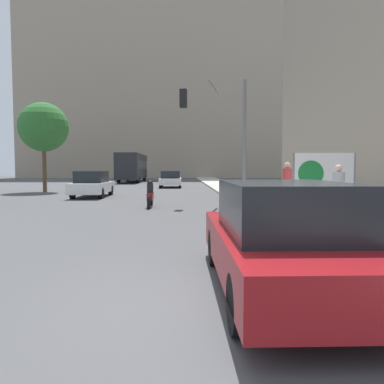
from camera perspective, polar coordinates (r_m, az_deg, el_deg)
The scene contains 14 objects.
ground_plane at distance 4.99m, azimuth 5.43°, elevation -16.61°, with size 160.00×160.00×0.00m, color #4F4F51.
sidewalk_curb at distance 20.12m, azimuth 9.82°, elevation -1.07°, with size 3.07×90.00×0.15m, color #B7B2A8.
building_backdrop_far at distance 70.77m, azimuth -2.93°, elevation 17.70°, with size 52.00×12.00×37.70m.
seated_protester at distance 8.45m, azimuth 19.38°, elevation -2.92°, with size 0.95×0.77×1.20m.
jogger_on_sidewalk at distance 11.80m, azimuth 21.39°, elevation -0.09°, with size 0.34×0.34×1.68m.
pedestrian_behind at distance 14.16m, azimuth 14.28°, elevation 0.89°, with size 0.34×0.34×1.79m.
protest_banner at distance 13.44m, azimuth 19.38°, elevation 1.44°, with size 2.15×0.06×2.09m.
traffic_light_pole at distance 17.13m, azimuth 4.35°, elevation 10.77°, with size 2.96×2.73×5.46m.
parked_car_curbside at distance 5.38m, azimuth 13.60°, elevation -6.80°, with size 1.81×4.47×1.54m.
car_on_road_nearest at distance 22.99m, azimuth -14.93°, elevation 1.16°, with size 1.80×4.63×1.54m.
car_on_road_midblock at distance 33.10m, azimuth -3.29°, elevation 1.95°, with size 1.89×4.12×1.45m.
city_bus_on_road at distance 46.15m, azimuth -9.07°, elevation 3.91°, with size 2.49×11.70×3.37m.
motorcycle_on_road at distance 16.53m, azimuth -6.39°, elevation -0.52°, with size 0.28×2.10×1.19m.
street_tree_midblock at distance 28.97m, azimuth -21.70°, elevation 9.14°, with size 3.48×3.48×6.37m.
Camera 1 is at (-0.59, -4.64, 1.73)m, focal length 35.00 mm.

